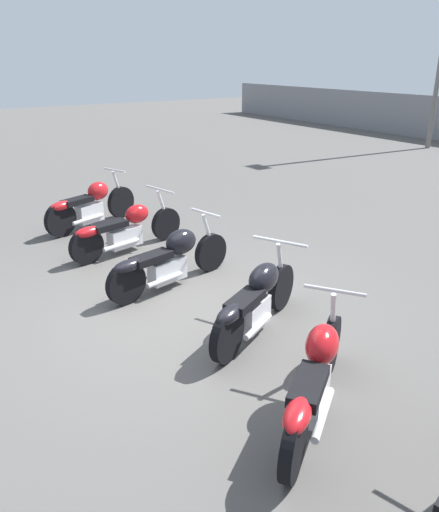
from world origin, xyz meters
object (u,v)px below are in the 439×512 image
object	(u,v)px
motorcycle_slot_0	(90,205)
motorcycle_slot_4	(315,378)
motorcycle_slot_1	(125,230)
motorcycle_slot_3	(256,300)
motorcycle_slot_2	(169,259)

from	to	relation	value
motorcycle_slot_0	motorcycle_slot_4	size ratio (longest dim) A/B	1.10
motorcycle_slot_4	motorcycle_slot_1	bearing A→B (deg)	142.15
motorcycle_slot_0	motorcycle_slot_1	distance (m)	1.57
motorcycle_slot_0	motorcycle_slot_3	bearing A→B (deg)	-17.74
motorcycle_slot_1	motorcycle_slot_0	bearing A→B (deg)	168.44
motorcycle_slot_4	motorcycle_slot_0	bearing A→B (deg)	143.15
motorcycle_slot_1	motorcycle_slot_4	size ratio (longest dim) A/B	1.19
motorcycle_slot_2	motorcycle_slot_3	distance (m)	1.68
motorcycle_slot_1	motorcycle_slot_2	xyz separation A→B (m)	(1.59, -0.02, 0.02)
motorcycle_slot_4	motorcycle_slot_2	bearing A→B (deg)	141.13
motorcycle_slot_2	motorcycle_slot_3	xyz separation A→B (m)	(1.66, 0.23, 0.01)
motorcycle_slot_2	motorcycle_slot_1	bearing A→B (deg)	166.34
motorcycle_slot_0	motorcycle_slot_4	world-z (taller)	motorcycle_slot_0
motorcycle_slot_1	motorcycle_slot_3	world-z (taller)	motorcycle_slot_3
motorcycle_slot_3	motorcycle_slot_4	bearing A→B (deg)	-43.93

